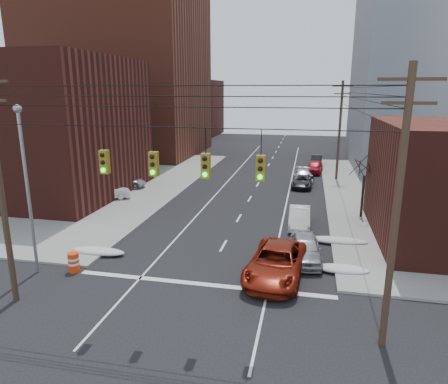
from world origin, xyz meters
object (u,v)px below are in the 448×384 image
at_px(parked_car_e, 315,167).
at_px(lot_car_c, 58,185).
at_px(lot_car_a, 108,192).
at_px(lot_car_d, 74,178).
at_px(parked_car_f, 316,160).
at_px(lot_car_b, 122,181).
at_px(parked_car_b, 299,217).
at_px(parked_car_d, 303,177).
at_px(construction_barrel, 74,262).
at_px(red_pickup, 276,262).
at_px(parked_car_c, 303,182).
at_px(parked_car_a, 305,248).

xyz_separation_m(parked_car_e, lot_car_c, (-25.04, -15.42, 0.10)).
xyz_separation_m(lot_car_a, lot_car_d, (-6.61, 4.87, -0.01)).
height_order(parked_car_e, parked_car_f, parked_car_e).
height_order(lot_car_a, lot_car_b, lot_car_b).
height_order(parked_car_b, parked_car_e, parked_car_e).
xyz_separation_m(parked_car_d, construction_barrel, (-12.31, -25.14, -0.16)).
bearing_deg(parked_car_d, red_pickup, -95.54).
height_order(parked_car_c, lot_car_b, lot_car_b).
bearing_deg(lot_car_b, red_pickup, -154.38).
relative_size(parked_car_b, parked_car_e, 0.98).
relative_size(parked_car_a, lot_car_b, 0.96).
xyz_separation_m(red_pickup, parked_car_e, (2.30, 29.40, -0.10)).
bearing_deg(red_pickup, parked_car_f, 91.66).
bearing_deg(parked_car_d, parked_car_b, -93.08).
xyz_separation_m(red_pickup, lot_car_d, (-23.22, 17.45, -0.08)).
xyz_separation_m(lot_car_b, lot_car_d, (-5.93, 0.62, -0.02)).
distance_m(parked_car_d, parked_car_f, 11.59).
bearing_deg(parked_car_e, lot_car_b, -140.45).
bearing_deg(lot_car_c, red_pickup, -112.64).
bearing_deg(construction_barrel, red_pickup, 8.45).
distance_m(red_pickup, parked_car_b, 8.86).
relative_size(red_pickup, construction_barrel, 5.59).
relative_size(parked_car_f, lot_car_c, 0.84).
relative_size(parked_car_a, parked_car_f, 1.11).
bearing_deg(parked_car_b, lot_car_a, 166.93).
distance_m(parked_car_d, lot_car_d, 24.96).
height_order(red_pickup, parked_car_f, red_pickup).
relative_size(lot_car_b, construction_barrel, 4.28).
bearing_deg(construction_barrel, parked_car_b, 40.40).
height_order(parked_car_a, lot_car_d, parked_car_a).
distance_m(parked_car_e, construction_barrel, 33.93).
bearing_deg(parked_car_e, lot_car_a, -131.47).
xyz_separation_m(parked_car_a, parked_car_c, (-0.51, 18.87, -0.15)).
bearing_deg(lot_car_d, lot_car_c, -155.20).
height_order(red_pickup, parked_car_e, red_pickup).
bearing_deg(parked_car_e, parked_car_a, -84.81).
height_order(parked_car_c, parked_car_e, parked_car_e).
xyz_separation_m(parked_car_a, parked_car_d, (-0.51, 20.84, -0.05)).
relative_size(parked_car_f, lot_car_d, 1.10).
relative_size(parked_car_c, lot_car_c, 0.91).
bearing_deg(parked_car_f, parked_car_b, -91.36).
distance_m(parked_car_b, lot_car_a, 18.02).
distance_m(parked_car_b, lot_car_b, 19.98).
bearing_deg(lot_car_c, construction_barrel, -134.92).
xyz_separation_m(red_pickup, parked_car_a, (1.52, 2.62, -0.09)).
height_order(red_pickup, lot_car_c, red_pickup).
distance_m(parked_car_a, parked_car_d, 20.85).
relative_size(red_pickup, lot_car_d, 1.66).
xyz_separation_m(red_pickup, lot_car_c, (-22.74, 13.98, -0.00)).
xyz_separation_m(red_pickup, parked_car_b, (1.01, 8.80, -0.14)).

